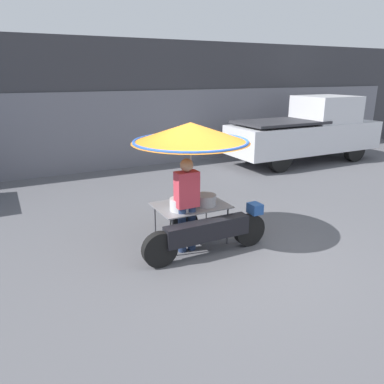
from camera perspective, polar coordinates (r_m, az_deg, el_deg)
ground_plane at (r=6.38m, az=5.54°, el=-9.48°), size 36.00×36.00×0.00m
shopfront_building at (r=12.88m, az=-13.38°, el=12.90°), size 28.00×2.06×3.93m
vendor_motorcycle_cart at (r=6.25m, az=0.11°, el=6.40°), size 2.26×1.99×2.13m
vendor_person at (r=6.16m, az=-0.79°, el=-1.31°), size 0.38×0.22×1.61m
pickup_truck at (r=13.43m, az=17.28°, el=8.83°), size 5.42×1.77×2.19m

